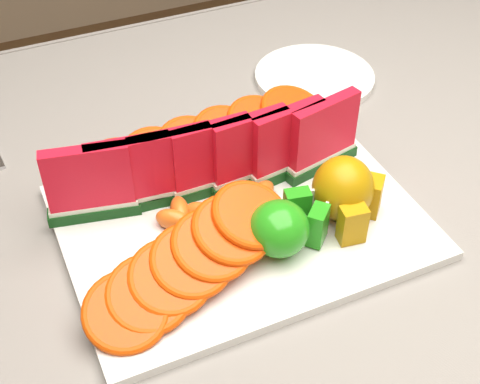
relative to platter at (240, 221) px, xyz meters
name	(u,v)px	position (x,y,z in m)	size (l,w,h in m)	color
table	(282,267)	(0.06, 0.00, -0.11)	(1.40, 0.90, 0.75)	#522D19
tablecloth	(284,233)	(0.06, 0.00, -0.05)	(1.53, 1.03, 0.20)	gray
platter	(240,221)	(0.00, 0.00, 0.00)	(0.40, 0.30, 0.01)	silver
apple_cluster	(284,226)	(0.02, -0.06, 0.04)	(0.10, 0.08, 0.06)	#368413
pear_cluster	(345,191)	(0.11, -0.05, 0.04)	(0.09, 0.09, 0.08)	#A06717
side_plate	(314,77)	(0.23, 0.24, 0.00)	(0.23, 0.23, 0.01)	silver
watermelon_row	(212,160)	(-0.01, 0.06, 0.05)	(0.39, 0.07, 0.10)	#0E4016
orange_fan_front	(191,261)	(-0.08, -0.06, 0.04)	(0.27, 0.16, 0.07)	#DA5B0C
orange_fan_back	(209,137)	(0.01, 0.13, 0.03)	(0.34, 0.12, 0.05)	#DA5B0C
tangerine_segments	(213,207)	(-0.03, 0.02, 0.02)	(0.16, 0.06, 0.03)	orange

